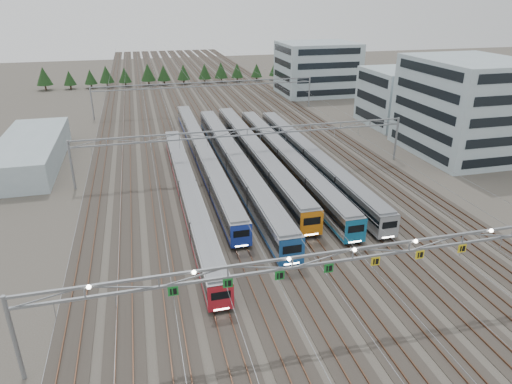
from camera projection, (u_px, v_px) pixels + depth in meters
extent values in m
plane|color=#47423A|center=(346.00, 321.00, 43.00)|extent=(400.00, 400.00, 0.00)
cube|color=#2D2823|center=(199.00, 100.00, 131.77)|extent=(54.00, 260.00, 0.08)
cube|color=brown|center=(107.00, 105.00, 125.89)|extent=(0.08, 260.00, 0.16)
cube|color=brown|center=(283.00, 96.00, 137.55)|extent=(0.08, 260.00, 0.16)
cube|color=brown|center=(197.00, 100.00, 131.55)|extent=(0.08, 260.00, 0.16)
cube|color=brown|center=(202.00, 100.00, 131.88)|extent=(0.08, 260.00, 0.16)
cube|color=black|center=(188.00, 200.00, 67.38)|extent=(2.13, 52.54, 0.32)
cube|color=#ACAFB4|center=(188.00, 190.00, 66.76)|extent=(2.50, 53.61, 2.81)
cube|color=black|center=(188.00, 188.00, 66.62)|extent=(2.56, 53.34, 0.85)
cube|color=red|center=(188.00, 197.00, 67.23)|extent=(2.55, 53.34, 0.31)
cube|color=slate|center=(187.00, 180.00, 66.16)|extent=(2.25, 52.54, 0.22)
cube|color=red|center=(221.00, 298.00, 43.00)|extent=(2.52, 0.12, 2.81)
cube|color=black|center=(221.00, 295.00, 42.84)|extent=(1.88, 0.10, 0.85)
cube|color=white|center=(221.00, 309.00, 43.44)|extent=(1.50, 0.06, 0.13)
cube|color=black|center=(203.00, 162.00, 82.61)|extent=(2.22, 62.13, 0.34)
cube|color=#ACAFB4|center=(203.00, 153.00, 81.96)|extent=(2.61, 63.39, 2.94)
cube|color=black|center=(202.00, 151.00, 81.82)|extent=(2.67, 63.08, 0.89)
cube|color=#1D36AF|center=(203.00, 160.00, 82.45)|extent=(2.66, 63.08, 0.33)
cube|color=slate|center=(202.00, 145.00, 81.33)|extent=(2.35, 62.13, 0.23)
cube|color=#1D36AF|center=(241.00, 236.00, 53.86)|extent=(2.63, 0.12, 2.94)
cube|color=black|center=(241.00, 234.00, 53.69)|extent=(1.96, 0.10, 0.89)
cube|color=white|center=(242.00, 246.00, 54.32)|extent=(1.57, 0.06, 0.14)
cube|color=black|center=(235.00, 172.00, 77.65)|extent=(2.49, 59.33, 0.38)
cube|color=#ACAFB4|center=(235.00, 162.00, 76.92)|extent=(2.92, 60.54, 3.29)
cube|color=black|center=(235.00, 160.00, 76.76)|extent=(2.98, 60.23, 0.99)
cube|color=#1A4C8F|center=(235.00, 170.00, 77.47)|extent=(2.97, 60.23, 0.37)
cube|color=slate|center=(235.00, 152.00, 76.22)|extent=(2.63, 59.33, 0.26)
cube|color=#1A4C8F|center=(292.00, 252.00, 50.09)|extent=(2.94, 0.12, 3.29)
cube|color=black|center=(292.00, 249.00, 49.91)|extent=(2.19, 0.10, 0.99)
cube|color=white|center=(292.00, 264.00, 50.61)|extent=(1.75, 0.06, 0.16)
cube|color=black|center=(255.00, 163.00, 81.82)|extent=(2.53, 55.04, 0.38)
cube|color=#ACAFB4|center=(255.00, 153.00, 81.08)|extent=(2.98, 56.16, 3.35)
cube|color=black|center=(255.00, 151.00, 80.92)|extent=(3.04, 55.88, 1.01)
cube|color=orange|center=(255.00, 161.00, 81.65)|extent=(3.03, 55.88, 0.37)
cube|color=slate|center=(255.00, 144.00, 80.37)|extent=(2.68, 55.04, 0.27)
cube|color=orange|center=(312.00, 224.00, 56.20)|extent=(3.00, 0.12, 3.35)
cube|color=black|center=(312.00, 221.00, 56.01)|extent=(2.23, 0.10, 1.01)
cube|color=white|center=(311.00, 235.00, 56.73)|extent=(1.79, 0.06, 0.16)
cube|color=black|center=(285.00, 167.00, 79.92)|extent=(2.37, 54.30, 0.36)
cube|color=#ACAFB4|center=(285.00, 158.00, 79.22)|extent=(2.79, 55.41, 3.14)
cube|color=black|center=(285.00, 156.00, 79.07)|extent=(2.85, 55.13, 0.95)
cube|color=#156898|center=(285.00, 165.00, 79.75)|extent=(2.84, 55.13, 0.35)
cube|color=slate|center=(285.00, 149.00, 78.56)|extent=(2.51, 54.30, 0.25)
cube|color=#156898|center=(356.00, 231.00, 54.67)|extent=(2.81, 0.12, 3.14)
cube|color=black|center=(356.00, 229.00, 54.49)|extent=(2.09, 0.10, 0.95)
cube|color=white|center=(355.00, 242.00, 55.16)|extent=(1.68, 0.06, 0.15)
cube|color=black|center=(310.00, 166.00, 80.51)|extent=(2.29, 53.23, 0.35)
cube|color=#ACAFB4|center=(310.00, 157.00, 79.84)|extent=(2.69, 54.32, 3.03)
cube|color=black|center=(311.00, 155.00, 79.69)|extent=(2.75, 54.05, 0.91)
cube|color=#9499A1|center=(310.00, 164.00, 80.34)|extent=(2.74, 54.05, 0.34)
cube|color=slate|center=(311.00, 148.00, 79.19)|extent=(2.42, 53.23, 0.24)
cube|color=#9499A1|center=(389.00, 227.00, 55.77)|extent=(2.71, 0.12, 3.03)
cube|color=black|center=(390.00, 225.00, 55.59)|extent=(2.02, 0.10, 0.91)
cube|color=white|center=(388.00, 237.00, 56.24)|extent=(1.61, 0.06, 0.14)
cylinder|color=gray|center=(14.00, 339.00, 34.99)|extent=(0.36, 0.36, 8.00)
cube|color=gray|center=(353.00, 249.00, 39.88)|extent=(56.00, 0.22, 0.22)
cube|color=gray|center=(352.00, 259.00, 40.28)|extent=(56.00, 0.22, 0.22)
cube|color=#187A2A|center=(173.00, 291.00, 36.77)|extent=(0.85, 0.06, 0.85)
cube|color=#187A2A|center=(228.00, 283.00, 37.80)|extent=(0.85, 0.06, 0.85)
cube|color=#187A2A|center=(280.00, 275.00, 38.83)|extent=(0.85, 0.06, 0.85)
cube|color=#187A2A|center=(329.00, 268.00, 39.86)|extent=(0.85, 0.06, 0.85)
cube|color=yellow|center=(375.00, 261.00, 40.89)|extent=(0.85, 0.06, 0.85)
cube|color=yellow|center=(420.00, 255.00, 41.92)|extent=(0.85, 0.06, 0.85)
cube|color=yellow|center=(462.00, 248.00, 42.95)|extent=(0.85, 0.06, 0.85)
cylinder|color=gray|center=(72.00, 165.00, 70.50)|extent=(0.36, 0.36, 8.00)
cylinder|color=gray|center=(396.00, 139.00, 83.33)|extent=(0.36, 0.36, 8.00)
cube|color=gray|center=(247.00, 129.00, 75.40)|extent=(56.00, 0.22, 0.22)
cube|color=gray|center=(247.00, 135.00, 75.80)|extent=(56.00, 0.22, 0.22)
cylinder|color=gray|center=(92.00, 103.00, 110.46)|extent=(0.36, 0.36, 8.00)
cylinder|color=gray|center=(309.00, 92.00, 123.28)|extent=(0.36, 0.36, 8.00)
cube|color=gray|center=(206.00, 82.00, 115.35)|extent=(56.00, 0.22, 0.22)
cube|color=gray|center=(206.00, 86.00, 115.75)|extent=(56.00, 0.22, 0.22)
cube|color=#96ACB3|center=(466.00, 107.00, 85.28)|extent=(18.00, 22.00, 17.68)
cube|color=#96ACB3|center=(398.00, 97.00, 105.40)|extent=(14.00, 16.00, 12.68)
cube|color=#96ACB3|center=(317.00, 69.00, 137.85)|extent=(22.00, 18.00, 15.19)
cube|color=#96ACB3|center=(31.00, 152.00, 81.50)|extent=(10.00, 30.00, 4.80)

